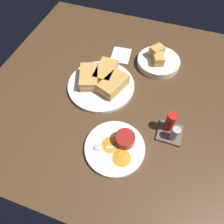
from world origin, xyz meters
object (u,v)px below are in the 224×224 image
object	(u,v)px
sandwich_half_extra	(89,77)
ramekin_dark_sauce	(88,76)
ramekin_light_gravy	(125,139)
sandwich_half_near	(113,84)
plate_sandwich_main	(101,86)
sandwich_half_far	(106,72)
plate_chips_companion	(115,148)
condiment_caddy	(171,128)
bread_basket_rear	(158,61)
spoon_by_gravy_ramekin	(102,147)
spoon_by_dark_ramekin	(96,86)

from	to	relation	value
sandwich_half_extra	ramekin_dark_sauce	world-z (taller)	sandwich_half_extra
ramekin_light_gravy	sandwich_half_near	bearing A→B (deg)	-151.17
plate_sandwich_main	sandwich_half_far	world-z (taller)	sandwich_half_far
sandwich_half_near	sandwich_half_far	xyz separation A→B (cm)	(-5.72, -5.31, 0.00)
plate_chips_companion	sandwich_half_near	bearing A→B (deg)	-159.43
sandwich_half_far	condiment_caddy	size ratio (longest dim) A/B	1.40
sandwich_half_extra	plate_chips_companion	xyz separation A→B (cm)	(26.23, 20.72, -3.20)
bread_basket_rear	spoon_by_gravy_ramekin	bearing A→B (deg)	-10.87
ramekin_dark_sauce	plate_chips_companion	size ratio (longest dim) A/B	0.35
sandwich_half_extra	plate_chips_companion	world-z (taller)	sandwich_half_extra
plate_sandwich_main	ramekin_dark_sauce	xyz separation A→B (cm)	(-1.26, -6.42, 2.69)
spoon_by_dark_ramekin	ramekin_dark_sauce	bearing A→B (deg)	-121.51
spoon_by_dark_ramekin	bread_basket_rear	bearing A→B (deg)	137.50
sandwich_half_far	spoon_by_dark_ramekin	world-z (taller)	sandwich_half_far
plate_sandwich_main	spoon_by_gravy_ramekin	world-z (taller)	spoon_by_gravy_ramekin
spoon_by_dark_ramekin	spoon_by_gravy_ramekin	size ratio (longest dim) A/B	0.95
plate_sandwich_main	condiment_caddy	bearing A→B (deg)	68.57
spoon_by_dark_ramekin	plate_chips_companion	xyz separation A→B (cm)	(24.21, 16.60, -1.16)
sandwich_half_near	sandwich_half_extra	bearing A→B (deg)	-92.13
spoon_by_gravy_ramekin	spoon_by_dark_ramekin	bearing A→B (deg)	-154.78
plate_sandwich_main	ramekin_light_gravy	bearing A→B (deg)	38.24
plate_chips_companion	sandwich_half_extra	bearing A→B (deg)	-141.68
sandwich_half_extra	ramekin_light_gravy	bearing A→B (deg)	45.61
plate_sandwich_main	plate_chips_companion	size ratio (longest dim) A/B	1.33
ramekin_light_gravy	sandwich_half_extra	bearing A→B (deg)	-134.39
spoon_by_dark_ramekin	ramekin_light_gravy	world-z (taller)	ramekin_light_gravy
plate_sandwich_main	sandwich_half_extra	distance (cm)	6.38
ramekin_dark_sauce	condiment_caddy	world-z (taller)	condiment_caddy
ramekin_dark_sauce	spoon_by_dark_ramekin	distance (cm)	6.08
sandwich_half_far	plate_chips_companion	distance (cm)	35.07
plate_sandwich_main	plate_chips_companion	distance (cm)	30.14
ramekin_light_gravy	spoon_by_gravy_ramekin	distance (cm)	8.87
ramekin_light_gravy	plate_chips_companion	bearing A→B (deg)	-39.81
spoon_by_gravy_ramekin	bread_basket_rear	world-z (taller)	bread_basket_rear
plate_sandwich_main	sandwich_half_near	xyz separation A→B (cm)	(0.21, 5.52, 3.20)
sandwich_half_far	bread_basket_rear	size ratio (longest dim) A/B	0.67
ramekin_light_gravy	condiment_caddy	size ratio (longest dim) A/B	0.74
sandwich_half_extra	plate_sandwich_main	bearing A→B (deg)	87.87
bread_basket_rear	sandwich_half_extra	bearing A→B (deg)	-49.97
spoon_by_gravy_ramekin	condiment_caddy	bearing A→B (deg)	124.61
plate_sandwich_main	bread_basket_rear	bearing A→B (deg)	137.13
sandwich_half_extra	ramekin_light_gravy	size ratio (longest dim) A/B	2.10
spoon_by_gravy_ramekin	sandwich_half_far	bearing A→B (deg)	-162.29
spoon_by_dark_ramekin	ramekin_light_gravy	distance (cm)	28.54
sandwich_half_near	sandwich_half_extra	xyz separation A→B (cm)	(-0.41, -11.04, 0.00)
plate_sandwich_main	sandwich_half_extra	bearing A→B (deg)	-92.13
plate_sandwich_main	bread_basket_rear	world-z (taller)	bread_basket_rear
sandwich_half_extra	ramekin_light_gravy	xyz separation A→B (cm)	(22.96, 23.45, -0.35)
sandwich_half_near	spoon_by_dark_ramekin	size ratio (longest dim) A/B	1.62
ramekin_dark_sauce	condiment_caddy	size ratio (longest dim) A/B	0.81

